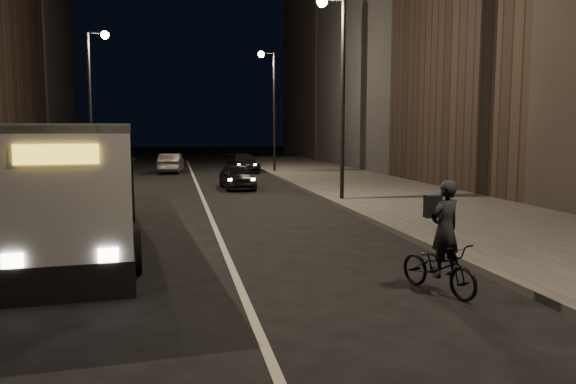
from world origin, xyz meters
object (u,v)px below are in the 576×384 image
streetlight_right_mid (337,71)px  city_bus (82,179)px  car_near (237,176)px  car_far (243,163)px  streetlight_left_far (94,86)px  cyclist_on_bicycle (440,256)px  car_mid (171,163)px  streetlight_right_far (270,95)px

streetlight_right_mid → city_bus: bearing=-144.1°
streetlight_right_mid → car_near: size_ratio=2.16×
car_far → car_near: bearing=-101.6°
streetlight_right_mid → city_bus: streetlight_right_mid is taller
streetlight_left_far → car_far: bearing=39.5°
city_bus → streetlight_right_mid: bearing=31.0°
car_near → car_far: 11.33m
streetlight_right_mid → cyclist_on_bicycle: size_ratio=3.85×
streetlight_left_far → car_far: streetlight_left_far is taller
car_mid → car_far: bearing=-178.3°
car_far → streetlight_right_far: bearing=-41.1°
streetlight_right_mid → car_far: streetlight_right_mid is taller
car_mid → car_near: bearing=112.0°
car_near → car_mid: (-3.34, 11.58, 0.03)m
streetlight_right_far → city_bus: 24.46m
city_bus → car_near: city_bus is taller
city_bus → car_near: size_ratio=3.10×
car_near → car_mid: bearing=102.8°
car_near → cyclist_on_bicycle: bearing=-88.4°
car_far → car_mid: bearing=172.7°
car_mid → streetlight_left_far: bearing=69.1°
streetlight_left_far → city_bus: size_ratio=0.70×
streetlight_right_far → car_mid: size_ratio=1.98×
streetlight_right_mid → cyclist_on_bicycle: bearing=-97.9°
streetlight_right_far → car_mid: bearing=165.6°
streetlight_left_far → car_near: (7.25, -3.85, -4.72)m
streetlight_right_mid → streetlight_left_far: (-10.66, 10.00, 0.00)m
car_far → city_bus: bearing=-109.8°
car_mid → city_bus: bearing=90.8°
city_bus → car_far: size_ratio=2.61×
streetlight_right_mid → streetlight_left_far: same height
car_near → car_mid: car_mid is taller
streetlight_left_far → car_near: bearing=-28.0°
streetlight_right_mid → cyclist_on_bicycle: (-1.78, -12.90, -4.66)m
streetlight_right_far → streetlight_right_mid: bearing=-90.0°
streetlight_left_far → car_near: streetlight_left_far is taller
streetlight_right_mid → car_far: size_ratio=1.82×
streetlight_right_far → streetlight_left_far: (-10.66, -6.00, 0.00)m
streetlight_right_far → cyclist_on_bicycle: bearing=-93.5°
streetlight_right_mid → car_far: (-1.73, 17.36, -4.71)m
streetlight_right_mid → streetlight_left_far: size_ratio=1.00×
streetlight_left_far → city_bus: 16.96m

